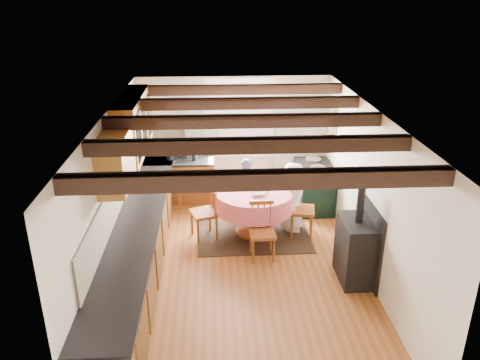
{
  "coord_description": "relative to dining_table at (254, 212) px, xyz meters",
  "views": [
    {
      "loc": [
        -0.39,
        -5.96,
        3.95
      ],
      "look_at": [
        0.0,
        0.8,
        1.15
      ],
      "focal_mm": 35.44,
      "sensor_mm": 36.0,
      "label": 1
    }
  ],
  "objects": [
    {
      "name": "beam_a",
      "position": [
        -0.25,
        -3.17,
        1.91
      ],
      "size": [
        3.6,
        0.16,
        0.16
      ],
      "primitive_type": "cube",
      "color": "#342118",
      "rests_on": "ceiling"
    },
    {
      "name": "wall_cabinet_solid",
      "position": [
        -1.88,
        -1.47,
        1.5
      ],
      "size": [
        0.34,
        0.9,
        0.7
      ],
      "primitive_type": "cube",
      "color": "#906022",
      "rests_on": "wall_left"
    },
    {
      "name": "curtain_rod",
      "position": [
        -0.15,
        1.48,
        1.8
      ],
      "size": [
        2.0,
        0.03,
        0.03
      ],
      "primitive_type": "cylinder",
      "rotation": [
        0.0,
        1.57,
        0.0
      ],
      "color": "black",
      "rests_on": "wall_back"
    },
    {
      "name": "child_right",
      "position": [
        0.67,
        0.12,
        0.21
      ],
      "size": [
        0.51,
        0.67,
        1.23
      ],
      "primitive_type": "imported",
      "rotation": [
        0.0,
        0.0,
        1.35
      ],
      "color": "white",
      "rests_on": "floor"
    },
    {
      "name": "wall_front",
      "position": [
        -0.25,
        -3.92,
        0.8
      ],
      "size": [
        3.6,
        0.0,
        2.4
      ],
      "primitive_type": "cube",
      "color": "silver",
      "rests_on": "ground"
    },
    {
      "name": "wall_right",
      "position": [
        1.55,
        -1.17,
        0.8
      ],
      "size": [
        0.0,
        5.5,
        2.4
      ],
      "primitive_type": "cube",
      "color": "silver",
      "rests_on": "ground"
    },
    {
      "name": "beam_d",
      "position": [
        -0.25,
        -0.17,
        1.91
      ],
      "size": [
        3.6,
        0.16,
        0.16
      ],
      "primitive_type": "cube",
      "color": "#342118",
      "rests_on": "ceiling"
    },
    {
      "name": "bowl_b",
      "position": [
        -0.07,
        0.27,
        0.43
      ],
      "size": [
        0.28,
        0.28,
        0.07
      ],
      "primitive_type": "imported",
      "rotation": [
        0.0,
        0.0,
        1.07
      ],
      "color": "silver",
      "rests_on": "dining_table"
    },
    {
      "name": "rug",
      "position": [
        -0.0,
        0.0,
        -0.39
      ],
      "size": [
        1.88,
        1.46,
        0.01
      ],
      "primitive_type": "cube",
      "color": "black",
      "rests_on": "floor"
    },
    {
      "name": "splash_left",
      "position": [
        -2.03,
        -0.87,
        0.8
      ],
      "size": [
        0.02,
        4.5,
        0.55
      ],
      "primitive_type": "cube",
      "color": "beige",
      "rests_on": "wall_left"
    },
    {
      "name": "bowl_a",
      "position": [
        0.04,
        -0.17,
        0.43
      ],
      "size": [
        0.29,
        0.29,
        0.05
      ],
      "primitive_type": "imported",
      "rotation": [
        0.0,
        0.0,
        1.92
      ],
      "color": "silver",
      "rests_on": "dining_table"
    },
    {
      "name": "beam_b",
      "position": [
        -0.25,
        -2.17,
        1.91
      ],
      "size": [
        3.6,
        0.16,
        0.16
      ],
      "primitive_type": "cube",
      "color": "#342118",
      "rests_on": "ceiling"
    },
    {
      "name": "curtain_right",
      "position": [
        0.7,
        1.48,
        0.7
      ],
      "size": [
        0.35,
        0.1,
        2.1
      ],
      "primitive_type": "cube",
      "color": "#959E8A",
      "rests_on": "wall_back"
    },
    {
      "name": "wall_picture",
      "position": [
        1.52,
        1.13,
        1.3
      ],
      "size": [
        0.04,
        0.5,
        0.6
      ],
      "primitive_type": "cube",
      "color": "gold",
      "rests_on": "wall_right"
    },
    {
      "name": "floor",
      "position": [
        -0.25,
        -1.17,
        -0.4
      ],
      "size": [
        3.6,
        5.5,
        0.0
      ],
      "primitive_type": "cube",
      "color": "#A15422",
      "rests_on": "ground"
    },
    {
      "name": "window_frame",
      "position": [
        -0.15,
        1.56,
        1.2
      ],
      "size": [
        1.34,
        0.03,
        1.54
      ],
      "primitive_type": "cube",
      "color": "white",
      "rests_on": "wall_back"
    },
    {
      "name": "chair_left",
      "position": [
        -0.84,
        -0.09,
        0.09
      ],
      "size": [
        0.56,
        0.54,
        0.98
      ],
      "primitive_type": null,
      "rotation": [
        0.0,
        0.0,
        -1.23
      ],
      "color": "brown",
      "rests_on": "floor"
    },
    {
      "name": "worktop_back",
      "position": [
        -1.3,
        1.26,
        0.5
      ],
      "size": [
        1.3,
        0.64,
        0.04
      ],
      "primitive_type": "cube",
      "color": "black",
      "rests_on": "base_cabinet_back"
    },
    {
      "name": "worktop_left",
      "position": [
        -1.73,
        -1.17,
        0.5
      ],
      "size": [
        0.64,
        5.3,
        0.04
      ],
      "primitive_type": "cube",
      "color": "black",
      "rests_on": "base_cabinet_left"
    },
    {
      "name": "window_pane",
      "position": [
        -0.15,
        1.57,
        1.2
      ],
      "size": [
        1.2,
        0.01,
        1.4
      ],
      "primitive_type": "cube",
      "color": "white",
      "rests_on": "wall_back"
    },
    {
      "name": "cast_iron_stove",
      "position": [
        1.33,
        -1.42,
        0.32
      ],
      "size": [
        0.43,
        0.72,
        1.44
      ],
      "primitive_type": null,
      "color": "black",
      "rests_on": "floor"
    },
    {
      "name": "base_cabinet_back",
      "position": [
        -1.3,
        1.28,
        0.04
      ],
      "size": [
        1.3,
        0.6,
        0.88
      ],
      "primitive_type": "cube",
      "color": "#906022",
      "rests_on": "floor"
    },
    {
      "name": "dining_table",
      "position": [
        0.0,
        0.0,
        0.0
      ],
      "size": [
        1.32,
        1.32,
        0.8
      ],
      "primitive_type": null,
      "color": "#E05E6D",
      "rests_on": "floor"
    },
    {
      "name": "beam_e",
      "position": [
        -0.25,
        0.83,
        1.91
      ],
      "size": [
        3.6,
        0.16,
        0.16
      ],
      "primitive_type": "cube",
      "color": "#342118",
      "rests_on": "ceiling"
    },
    {
      "name": "ceiling",
      "position": [
        -0.25,
        -1.17,
        2.0
      ],
      "size": [
        3.6,
        5.5,
        0.0
      ],
      "primitive_type": "cube",
      "color": "white",
      "rests_on": "ground"
    },
    {
      "name": "wall_left",
      "position": [
        -2.05,
        -1.17,
        0.8
      ],
      "size": [
        0.0,
        5.5,
        2.4
      ],
      "primitive_type": "cube",
      "color": "silver",
      "rests_on": "ground"
    },
    {
      "name": "wall_back",
      "position": [
        -0.25,
        1.58,
        0.8
      ],
      "size": [
        3.6,
        0.0,
        2.4
      ],
      "primitive_type": "cube",
      "color": "silver",
      "rests_on": "ground"
    },
    {
      "name": "wall_plate",
      "position": [
        0.8,
        1.55,
        1.3
      ],
      "size": [
        0.3,
        0.02,
        0.3
      ],
      "primitive_type": "cylinder",
      "rotation": [
        1.57,
        0.0,
        0.0
      ],
      "color": "silver",
      "rests_on": "wall_back"
    },
    {
      "name": "wall_cabinet_glass",
      "position": [
        -1.88,
        0.03,
        1.55
      ],
      "size": [
        0.34,
        1.8,
        0.9
      ],
      "primitive_type": "cube",
      "color": "#906022",
      "rests_on": "wall_left"
    },
    {
      "name": "canister_slim",
      "position": [
        -1.02,
        1.19,
        0.66
      ],
      "size": [
        0.1,
        0.1,
        0.28
      ],
      "primitive_type": "cylinder",
      "color": "#262628",
      "rests_on": "worktop_back"
    },
    {
      "name": "canister_wide",
      "position": [
        -1.2,
        1.34,
        0.61
      ],
      "size": [
        0.17,
        0.17,
        0.18
      ],
      "primitive_type": "cylinder",
      "color": "#262628",
      "rests_on": "worktop_back"
    },
    {
      "name": "splash_back",
      "position": [
        -1.25,
        1.56,
        0.8
      ],
      "size": [
        1.4,
        0.02,
        0.55
      ],
      "primitive_type": "cube",
      "color": "beige",
      "rests_on": "wall_back"
    },
    {
      "name": "aga_range",
      "position": [
        1.22,
        0.94,
        0.05
      ],
      "size": [
        0.63,
        0.97,
        0.89
      ],
      "primitive_type": null,
      "color": "black",
      "rests_on": "floor"
    },
    {
      "name": "cup",
      "position": [
        0.18,
        0.01,
        0.45
      ],
      "size": [
        0.15,
        0.15,
        0.1
      ],
      "primitive_type": "imported",
      "rotation": [
        0.0,
        0.0,
        5.47
      ],
      "color": "silver",
      "rests_on": "dining_table"
    },
    {
      "name": "base_cabinet_left",
      "position": [
        -1.75,
        -1.17,
        0.04
      ],
      "size": [
        0.6,
        5.3,
        0.88
      ],
      "primitive_type": "cube",
      "color": "#906022",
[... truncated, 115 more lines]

